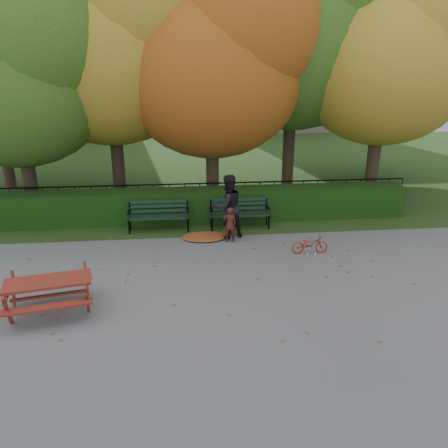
{
  "coord_description": "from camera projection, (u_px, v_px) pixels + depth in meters",
  "views": [
    {
      "loc": [
        -0.69,
        -8.67,
        4.4
      ],
      "look_at": [
        0.36,
        1.15,
        1.0
      ],
      "focal_mm": 35.0,
      "sensor_mm": 36.0,
      "label": 1
    }
  ],
  "objects": [
    {
      "name": "iron_fence",
      "position": [
        200.0,
        197.0,
        14.46
      ],
      "size": [
        14.0,
        0.04,
        1.02
      ],
      "color": "black",
      "rests_on": "ground"
    },
    {
      "name": "tree_g",
      "position": [
        394.0,
        49.0,
        17.92
      ],
      "size": [
        6.3,
        6.0,
        8.55
      ],
      "color": "black",
      "rests_on": "ground"
    },
    {
      "name": "bench_left",
      "position": [
        159.0,
        213.0,
        12.83
      ],
      "size": [
        1.8,
        0.57,
        0.88
      ],
      "color": "black",
      "rests_on": "ground"
    },
    {
      "name": "child",
      "position": [
        230.0,
        225.0,
        11.94
      ],
      "size": [
        0.37,
        0.26,
        0.99
      ],
      "primitive_type": "imported",
      "rotation": [
        0.0,
        0.0,
        3.09
      ],
      "color": "#461B16",
      "rests_on": "ground"
    },
    {
      "name": "leaf_scatter",
      "position": [
        212.0,
        278.0,
        9.93
      ],
      "size": [
        9.0,
        5.7,
        0.01
      ],
      "primitive_type": null,
      "color": "brown",
      "rests_on": "ground"
    },
    {
      "name": "bench_right",
      "position": [
        239.0,
        211.0,
        13.07
      ],
      "size": [
        1.8,
        0.57,
        0.88
      ],
      "color": "black",
      "rests_on": "ground"
    },
    {
      "name": "hedge",
      "position": [
        201.0,
        205.0,
        13.72
      ],
      "size": [
        13.0,
        0.9,
        1.0
      ],
      "primitive_type": "cube",
      "color": "black",
      "rests_on": "ground"
    },
    {
      "name": "ground",
      "position": [
        213.0,
        284.0,
        9.65
      ],
      "size": [
        90.0,
        90.0,
        0.0
      ],
      "primitive_type": "plane",
      "color": "slate",
      "rests_on": "ground"
    },
    {
      "name": "bicycle",
      "position": [
        310.0,
        244.0,
        11.25
      ],
      "size": [
        0.95,
        0.35,
        0.49
      ],
      "primitive_type": "imported",
      "rotation": [
        0.0,
        0.0,
        1.54
      ],
      "color": "#9A1F0E",
      "rests_on": "ground"
    },
    {
      "name": "tree_b",
      "position": [
        119.0,
        41.0,
        13.99
      ],
      "size": [
        6.72,
        6.4,
        8.79
      ],
      "color": "black",
      "rests_on": "ground"
    },
    {
      "name": "adult",
      "position": [
        228.0,
        207.0,
        12.15
      ],
      "size": [
        1.07,
        0.97,
        1.81
      ],
      "primitive_type": "imported",
      "rotation": [
        0.0,
        0.0,
        3.53
      ],
      "color": "black",
      "rests_on": "ground"
    },
    {
      "name": "tree_c",
      "position": [
        223.0,
        60.0,
        13.77
      ],
      "size": [
        6.3,
        6.0,
        8.0
      ],
      "color": "black",
      "rests_on": "ground"
    },
    {
      "name": "building_left",
      "position": [
        55.0,
        28.0,
        30.75
      ],
      "size": [
        10.0,
        7.0,
        15.0
      ],
      "primitive_type": "cube",
      "color": "#C2B499",
      "rests_on": "ground"
    },
    {
      "name": "tree_e",
      "position": [
        398.0,
        52.0,
        14.08
      ],
      "size": [
        6.09,
        5.8,
        8.16
      ],
      "color": "black",
      "rests_on": "ground"
    },
    {
      "name": "tree_d",
      "position": [
        307.0,
        25.0,
        14.89
      ],
      "size": [
        7.14,
        6.8,
        9.58
      ],
      "color": "black",
      "rests_on": "ground"
    },
    {
      "name": "building_right",
      "position": [
        283.0,
        53.0,
        34.83
      ],
      "size": [
        9.0,
        6.0,
        12.0
      ],
      "primitive_type": "cube",
      "color": "#C2B499",
      "rests_on": "ground"
    },
    {
      "name": "picnic_table",
      "position": [
        48.0,
        287.0,
        8.36
      ],
      "size": [
        1.81,
        1.57,
        0.77
      ],
      "rotation": [
        0.0,
        0.0,
        0.2
      ],
      "color": "maroon",
      "rests_on": "ground"
    },
    {
      "name": "leaf_pile",
      "position": [
        204.0,
        237.0,
        12.35
      ],
      "size": [
        1.42,
        1.13,
        0.09
      ],
      "primitive_type": "ellipsoid",
      "rotation": [
        0.0,
        0.0,
        -0.23
      ],
      "color": "brown",
      "rests_on": "ground"
    },
    {
      "name": "grass_strip",
      "position": [
        191.0,
        163.0,
        22.81
      ],
      "size": [
        90.0,
        90.0,
        0.0
      ],
      "primitive_type": "plane",
      "color": "#223716",
      "rests_on": "ground"
    },
    {
      "name": "tree_a",
      "position": [
        22.0,
        70.0,
        12.9
      ],
      "size": [
        5.88,
        5.6,
        7.48
      ],
      "color": "black",
      "rests_on": "ground"
    }
  ]
}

